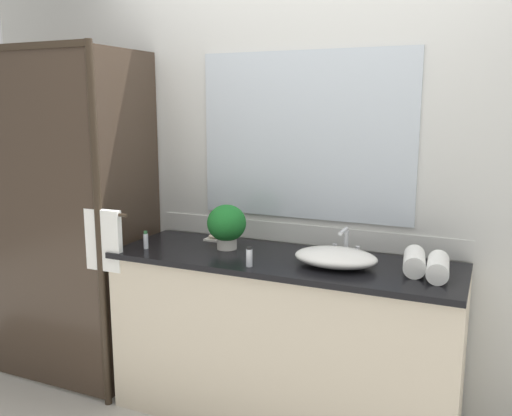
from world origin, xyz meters
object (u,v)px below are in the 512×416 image
rolled_towel_near_edge (438,267)px  rolled_towel_middle (414,261)px  potted_plant (227,224)px  soap_dish (214,238)px  amenity_bottle_body_wash (146,240)px  amenity_bottle_conditioner (249,257)px  faucet (346,246)px  sink_basin (336,257)px

rolled_towel_near_edge → rolled_towel_middle: (-0.11, 0.05, 0.00)m
rolled_towel_near_edge → rolled_towel_middle: bearing=157.3°
potted_plant → rolled_towel_near_edge: bearing=-3.1°
soap_dish → amenity_bottle_body_wash: (-0.25, -0.31, 0.03)m
potted_plant → amenity_bottle_body_wash: size_ratio=2.48×
rolled_towel_middle → rolled_towel_near_edge: bearing=-22.7°
amenity_bottle_conditioner → rolled_towel_middle: 0.78m
potted_plant → amenity_bottle_conditioner: (0.25, -0.25, -0.09)m
faucet → rolled_towel_middle: size_ratio=0.69×
sink_basin → potted_plant: (-0.63, 0.07, 0.09)m
soap_dish → rolled_towel_near_edge: rolled_towel_near_edge is taller
faucet → amenity_bottle_conditioner: bearing=-136.3°
soap_dish → amenity_bottle_conditioner: 0.56m
amenity_bottle_body_wash → rolled_towel_near_edge: (1.51, 0.12, 0.00)m
potted_plant → rolled_towel_middle: 1.00m
amenity_bottle_conditioner → rolled_towel_near_edge: (0.86, 0.19, 0.00)m
amenity_bottle_body_wash → rolled_towel_middle: bearing=6.6°
amenity_bottle_conditioner → rolled_towel_near_edge: bearing=12.6°
amenity_bottle_conditioner → soap_dish: bearing=136.4°
faucet → soap_dish: faucet is taller
soap_dish → amenity_bottle_body_wash: size_ratio=1.01×
sink_basin → amenity_bottle_conditioner: size_ratio=4.17×
faucet → rolled_towel_middle: bearing=-19.3°
rolled_towel_middle → amenity_bottle_body_wash: bearing=-173.4°
rolled_towel_middle → soap_dish: bearing=172.8°
rolled_towel_near_edge → soap_dish: bearing=171.4°
sink_basin → rolled_towel_middle: bearing=9.2°
faucet → amenity_bottle_conditioner: faucet is taller
soap_dish → potted_plant: bearing=-40.9°
faucet → rolled_towel_middle: (0.36, -0.13, -0.00)m
soap_dish → amenity_bottle_conditioner: size_ratio=1.02×
potted_plant → soap_dish: size_ratio=2.44×
amenity_bottle_body_wash → rolled_towel_near_edge: size_ratio=0.39×
amenity_bottle_conditioner → rolled_towel_middle: bearing=17.6°
sink_basin → amenity_bottle_conditioner: bearing=-155.0°
amenity_bottle_conditioner → amenity_bottle_body_wash: 0.66m
amenity_bottle_body_wash → rolled_towel_middle: (1.40, 0.16, 0.00)m
faucet → sink_basin: bearing=-90.0°
rolled_towel_near_edge → sink_basin: bearing=-178.5°
faucet → rolled_towel_near_edge: faucet is taller
rolled_towel_near_edge → rolled_towel_middle: rolled_towel_middle is taller
amenity_bottle_body_wash → rolled_towel_near_edge: same height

